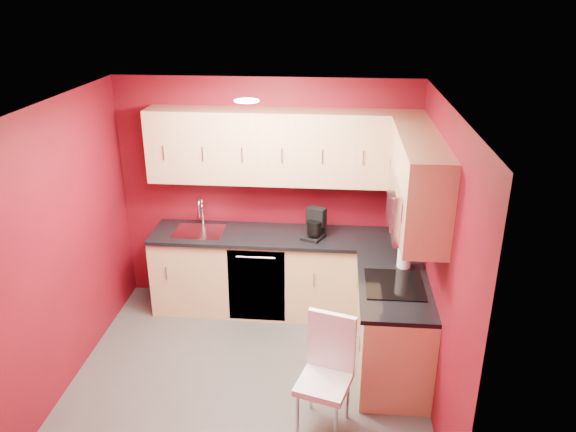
% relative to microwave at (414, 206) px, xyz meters
% --- Properties ---
extents(floor, '(3.20, 3.20, 0.00)m').
position_rel_microwave_xyz_m(floor, '(-1.39, -0.20, -1.66)').
color(floor, '#474542').
rests_on(floor, ground).
extents(ceiling, '(3.20, 3.20, 0.00)m').
position_rel_microwave_xyz_m(ceiling, '(-1.39, -0.20, 0.84)').
color(ceiling, white).
rests_on(ceiling, wall_back).
extents(wall_back, '(3.20, 0.00, 3.20)m').
position_rel_microwave_xyz_m(wall_back, '(-1.39, 1.30, -0.41)').
color(wall_back, maroon).
rests_on(wall_back, floor).
extents(wall_front, '(3.20, 0.00, 3.20)m').
position_rel_microwave_xyz_m(wall_front, '(-1.39, -1.70, -0.41)').
color(wall_front, maroon).
rests_on(wall_front, floor).
extents(wall_left, '(0.00, 3.00, 3.00)m').
position_rel_microwave_xyz_m(wall_left, '(-2.99, -0.20, -0.41)').
color(wall_left, maroon).
rests_on(wall_left, floor).
extents(wall_right, '(0.00, 3.00, 3.00)m').
position_rel_microwave_xyz_m(wall_right, '(0.21, -0.20, -0.41)').
color(wall_right, maroon).
rests_on(wall_right, floor).
extents(base_cabinets_back, '(2.80, 0.60, 0.87)m').
position_rel_microwave_xyz_m(base_cabinets_back, '(-1.19, 1.00, -1.22)').
color(base_cabinets_back, tan).
rests_on(base_cabinets_back, floor).
extents(base_cabinets_right, '(0.60, 1.30, 0.87)m').
position_rel_microwave_xyz_m(base_cabinets_right, '(-0.09, 0.05, -1.22)').
color(base_cabinets_right, tan).
rests_on(base_cabinets_right, floor).
extents(countertop_back, '(2.80, 0.63, 0.04)m').
position_rel_microwave_xyz_m(countertop_back, '(-1.19, 0.99, -0.77)').
color(countertop_back, black).
rests_on(countertop_back, base_cabinets_back).
extents(countertop_right, '(0.63, 1.27, 0.04)m').
position_rel_microwave_xyz_m(countertop_right, '(-0.11, 0.04, -0.77)').
color(countertop_right, black).
rests_on(countertop_right, base_cabinets_right).
extents(upper_cabinets_back, '(2.80, 0.35, 0.75)m').
position_rel_microwave_xyz_m(upper_cabinets_back, '(-1.19, 1.13, 0.17)').
color(upper_cabinets_back, tan).
rests_on(upper_cabinets_back, wall_back).
extents(upper_cabinets_right, '(0.35, 1.55, 0.75)m').
position_rel_microwave_xyz_m(upper_cabinets_right, '(0.03, 0.24, 0.23)').
color(upper_cabinets_right, tan).
rests_on(upper_cabinets_right, wall_right).
extents(microwave, '(0.42, 0.76, 0.42)m').
position_rel_microwave_xyz_m(microwave, '(0.00, 0.00, 0.00)').
color(microwave, silver).
rests_on(microwave, upper_cabinets_right).
extents(cooktop, '(0.50, 0.55, 0.01)m').
position_rel_microwave_xyz_m(cooktop, '(-0.11, 0.00, -0.74)').
color(cooktop, black).
rests_on(cooktop, countertop_right).
extents(sink, '(0.52, 0.42, 0.35)m').
position_rel_microwave_xyz_m(sink, '(-2.09, 1.00, -0.72)').
color(sink, silver).
rests_on(sink, countertop_back).
extents(dishwasher_front, '(0.60, 0.02, 0.82)m').
position_rel_microwave_xyz_m(dishwasher_front, '(-1.44, 0.71, -1.22)').
color(dishwasher_front, black).
rests_on(dishwasher_front, base_cabinets_back).
extents(downlight, '(0.20, 0.20, 0.01)m').
position_rel_microwave_xyz_m(downlight, '(-1.39, 0.10, 0.82)').
color(downlight, white).
rests_on(downlight, ceiling).
extents(coffee_maker, '(0.28, 0.31, 0.32)m').
position_rel_microwave_xyz_m(coffee_maker, '(-0.87, 0.92, -0.59)').
color(coffee_maker, black).
rests_on(coffee_maker, countertop_back).
extents(napkin_holder, '(0.14, 0.14, 0.13)m').
position_rel_microwave_xyz_m(napkin_holder, '(-0.87, 1.00, -0.68)').
color(napkin_holder, black).
rests_on(napkin_holder, countertop_back).
extents(paper_towel, '(0.17, 0.17, 0.29)m').
position_rel_microwave_xyz_m(paper_towel, '(0.00, 0.34, -0.60)').
color(paper_towel, white).
rests_on(paper_towel, countertop_right).
extents(dining_chair, '(0.49, 0.50, 0.97)m').
position_rel_microwave_xyz_m(dining_chair, '(-0.69, -0.78, -1.17)').
color(dining_chair, white).
rests_on(dining_chair, floor).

